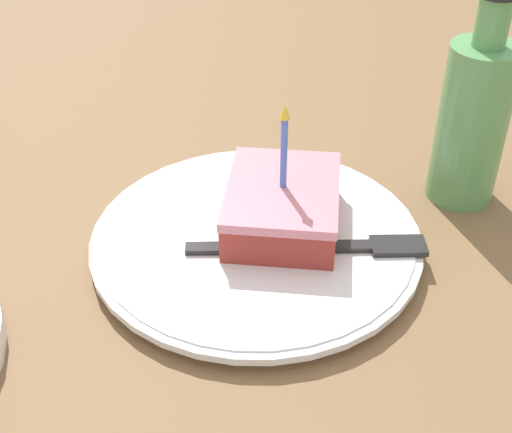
{
  "coord_description": "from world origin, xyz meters",
  "views": [
    {
      "loc": [
        0.07,
        -0.47,
        0.38
      ],
      "look_at": [
        0.02,
        -0.0,
        0.04
      ],
      "focal_mm": 50.0,
      "sensor_mm": 36.0,
      "label": 1
    }
  ],
  "objects_px": {
    "fork": "(323,247)",
    "bottle": "(473,118)",
    "cake_slice": "(282,205)",
    "plate": "(256,242)"
  },
  "relations": [
    {
      "from": "fork",
      "to": "cake_slice",
      "type": "bearing_deg",
      "value": 139.8
    },
    {
      "from": "bottle",
      "to": "fork",
      "type": "bearing_deg",
      "value": -136.68
    },
    {
      "from": "fork",
      "to": "bottle",
      "type": "distance_m",
      "value": 0.18
    },
    {
      "from": "plate",
      "to": "fork",
      "type": "relative_size",
      "value": 1.41
    },
    {
      "from": "plate",
      "to": "cake_slice",
      "type": "xyz_separation_m",
      "value": [
        0.02,
        0.02,
        0.03
      ]
    },
    {
      "from": "plate",
      "to": "bottle",
      "type": "relative_size",
      "value": 1.38
    },
    {
      "from": "fork",
      "to": "bottle",
      "type": "height_order",
      "value": "bottle"
    },
    {
      "from": "cake_slice",
      "to": "bottle",
      "type": "height_order",
      "value": "bottle"
    },
    {
      "from": "cake_slice",
      "to": "plate",
      "type": "bearing_deg",
      "value": -138.32
    },
    {
      "from": "cake_slice",
      "to": "bottle",
      "type": "bearing_deg",
      "value": 28.29
    }
  ]
}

